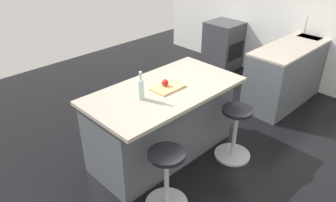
{
  "coord_description": "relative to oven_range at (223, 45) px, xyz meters",
  "views": [
    {
      "loc": [
        2.47,
        2.29,
        2.57
      ],
      "look_at": [
        0.22,
        -0.0,
        0.78
      ],
      "focal_mm": 34.71,
      "sensor_mm": 36.0,
      "label": 1
    }
  ],
  "objects": [
    {
      "name": "cutting_board",
      "position": [
        2.71,
        1.22,
        0.48
      ],
      "size": [
        0.36,
        0.24,
        0.02
      ],
      "primitive_type": "cube",
      "color": "tan",
      "rests_on": "kitchen_island"
    },
    {
      "name": "oven_range",
      "position": [
        0.0,
        0.0,
        0.0
      ],
      "size": [
        0.6,
        0.61,
        0.9
      ],
      "color": "#38383D",
      "rests_on": "ground_plane"
    },
    {
      "name": "ground_plane",
      "position": [
        2.52,
        1.26,
        -0.45
      ],
      "size": [
        7.54,
        7.54,
        0.0
      ],
      "primitive_type": "plane",
      "color": "black"
    },
    {
      "name": "sink_cabinet",
      "position": [
        -0.0,
        1.54,
        0.02
      ],
      "size": [
        2.37,
        0.6,
        1.21
      ],
      "color": "#4C5156",
      "rests_on": "ground_plane"
    },
    {
      "name": "interior_partition_left",
      "position": [
        -0.35,
        1.26,
        0.93
      ],
      "size": [
        0.15,
        5.8,
        2.75
      ],
      "color": "silver",
      "rests_on": "ground_plane"
    },
    {
      "name": "apple_red",
      "position": [
        2.72,
        1.19,
        0.53
      ],
      "size": [
        0.08,
        0.08,
        0.08
      ],
      "primitive_type": "sphere",
      "color": "red",
      "rests_on": "cutting_board"
    },
    {
      "name": "stool_middle",
      "position": [
        3.31,
        1.82,
        -0.13
      ],
      "size": [
        0.44,
        0.44,
        0.67
      ],
      "color": "#B7B7BC",
      "rests_on": "ground_plane"
    },
    {
      "name": "water_bottle",
      "position": [
        3.08,
        1.21,
        0.59
      ],
      "size": [
        0.06,
        0.06,
        0.31
      ],
      "color": "silver",
      "rests_on": "kitchen_island"
    },
    {
      "name": "kitchen_island",
      "position": [
        2.74,
        1.16,
        0.02
      ],
      "size": [
        1.82,
        0.96,
        0.92
      ],
      "color": "#4C5156",
      "rests_on": "ground_plane"
    },
    {
      "name": "stool_by_window",
      "position": [
        2.17,
        1.82,
        -0.13
      ],
      "size": [
        0.44,
        0.44,
        0.67
      ],
      "color": "#B7B7BC",
      "rests_on": "ground_plane"
    }
  ]
}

